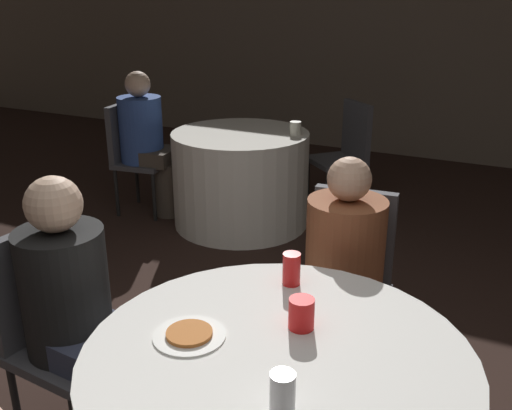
{
  "coord_description": "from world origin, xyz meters",
  "views": [
    {
      "loc": [
        0.7,
        -1.34,
        1.76
      ],
      "look_at": [
        -0.37,
        0.83,
        0.84
      ],
      "focal_mm": 40.0,
      "sensor_mm": 36.0,
      "label": 1
    }
  ],
  "objects_px": {
    "chair_near_west": "(53,319)",
    "soda_can_silver": "(282,394)",
    "soda_can_red": "(291,269)",
    "table_far": "(241,179)",
    "person_floral_shirt": "(340,280)",
    "chair_near_north": "(348,270)",
    "person_black_shirt": "(81,322)",
    "chair_far_northeast": "(347,147)",
    "chair_far_west": "(132,149)",
    "pizza_plate_near": "(189,334)",
    "person_blue_shirt": "(149,143)"
  },
  "relations": [
    {
      "from": "person_blue_shirt",
      "to": "person_floral_shirt",
      "type": "bearing_deg",
      "value": 46.41
    },
    {
      "from": "person_blue_shirt",
      "to": "soda_can_red",
      "type": "bearing_deg",
      "value": 38.54
    },
    {
      "from": "person_black_shirt",
      "to": "soda_can_red",
      "type": "height_order",
      "value": "person_black_shirt"
    },
    {
      "from": "soda_can_red",
      "to": "chair_far_northeast",
      "type": "bearing_deg",
      "value": 103.55
    },
    {
      "from": "chair_far_west",
      "to": "soda_can_silver",
      "type": "distance_m",
      "value": 3.54
    },
    {
      "from": "chair_far_west",
      "to": "soda_can_red",
      "type": "relative_size",
      "value": 7.4
    },
    {
      "from": "table_far",
      "to": "chair_far_northeast",
      "type": "relative_size",
      "value": 1.17
    },
    {
      "from": "person_black_shirt",
      "to": "person_floral_shirt",
      "type": "height_order",
      "value": "person_black_shirt"
    },
    {
      "from": "person_black_shirt",
      "to": "chair_far_northeast",
      "type": "bearing_deg",
      "value": -176.92
    },
    {
      "from": "soda_can_silver",
      "to": "soda_can_red",
      "type": "bearing_deg",
      "value": 111.2
    },
    {
      "from": "chair_far_northeast",
      "to": "pizza_plate_near",
      "type": "xyz_separation_m",
      "value": [
        0.51,
        -3.19,
        0.21
      ]
    },
    {
      "from": "chair_near_west",
      "to": "soda_can_red",
      "type": "xyz_separation_m",
      "value": [
        0.87,
        0.34,
        0.27
      ]
    },
    {
      "from": "chair_near_north",
      "to": "person_floral_shirt",
      "type": "bearing_deg",
      "value": 90.0
    },
    {
      "from": "table_far",
      "to": "chair_near_north",
      "type": "relative_size",
      "value": 1.17
    },
    {
      "from": "chair_near_west",
      "to": "person_blue_shirt",
      "type": "relative_size",
      "value": 0.77
    },
    {
      "from": "chair_far_west",
      "to": "chair_far_northeast",
      "type": "bearing_deg",
      "value": 109.8
    },
    {
      "from": "person_blue_shirt",
      "to": "chair_near_north",
      "type": "bearing_deg",
      "value": 49.29
    },
    {
      "from": "person_blue_shirt",
      "to": "soda_can_red",
      "type": "height_order",
      "value": "person_blue_shirt"
    },
    {
      "from": "chair_near_north",
      "to": "person_blue_shirt",
      "type": "height_order",
      "value": "person_blue_shirt"
    },
    {
      "from": "person_floral_shirt",
      "to": "chair_near_north",
      "type": "bearing_deg",
      "value": -90.0
    },
    {
      "from": "chair_far_northeast",
      "to": "chair_far_west",
      "type": "height_order",
      "value": "same"
    },
    {
      "from": "person_floral_shirt",
      "to": "soda_can_red",
      "type": "xyz_separation_m",
      "value": [
        -0.05,
        -0.43,
        0.24
      ]
    },
    {
      "from": "soda_can_silver",
      "to": "chair_near_north",
      "type": "bearing_deg",
      "value": 99.68
    },
    {
      "from": "chair_far_northeast",
      "to": "person_black_shirt",
      "type": "distance_m",
      "value": 3.08
    },
    {
      "from": "chair_far_west",
      "to": "person_black_shirt",
      "type": "distance_m",
      "value": 2.7
    },
    {
      "from": "chair_far_west",
      "to": "soda_can_red",
      "type": "xyz_separation_m",
      "value": [
        2.22,
        -1.89,
        0.27
      ]
    },
    {
      "from": "table_far",
      "to": "chair_near_north",
      "type": "xyz_separation_m",
      "value": [
        1.32,
        -1.43,
        0.16
      ]
    },
    {
      "from": "chair_far_west",
      "to": "soda_can_silver",
      "type": "relative_size",
      "value": 7.4
    },
    {
      "from": "table_far",
      "to": "chair_far_west",
      "type": "bearing_deg",
      "value": -171.34
    },
    {
      "from": "person_floral_shirt",
      "to": "pizza_plate_near",
      "type": "distance_m",
      "value": 0.93
    },
    {
      "from": "person_black_shirt",
      "to": "pizza_plate_near",
      "type": "bearing_deg",
      "value": 83.38
    },
    {
      "from": "chair_far_northeast",
      "to": "pizza_plate_near",
      "type": "bearing_deg",
      "value": 140.78
    },
    {
      "from": "chair_near_north",
      "to": "chair_near_west",
      "type": "height_order",
      "value": "same"
    },
    {
      "from": "person_blue_shirt",
      "to": "soda_can_silver",
      "type": "xyz_separation_m",
      "value": [
        2.31,
        -2.55,
        0.21
      ]
    },
    {
      "from": "table_far",
      "to": "soda_can_silver",
      "type": "distance_m",
      "value": 3.11
    },
    {
      "from": "chair_near_west",
      "to": "person_black_shirt",
      "type": "height_order",
      "value": "person_black_shirt"
    },
    {
      "from": "chair_near_west",
      "to": "chair_near_north",
      "type": "bearing_deg",
      "value": 139.67
    },
    {
      "from": "person_blue_shirt",
      "to": "person_floral_shirt",
      "type": "height_order",
      "value": "person_blue_shirt"
    },
    {
      "from": "chair_near_north",
      "to": "soda_can_silver",
      "type": "height_order",
      "value": "chair_near_north"
    },
    {
      "from": "chair_far_west",
      "to": "pizza_plate_near",
      "type": "distance_m",
      "value": 3.13
    },
    {
      "from": "chair_far_west",
      "to": "person_black_shirt",
      "type": "xyz_separation_m",
      "value": [
        1.51,
        -2.24,
        0.04
      ]
    },
    {
      "from": "chair_near_north",
      "to": "soda_can_red",
      "type": "distance_m",
      "value": 0.65
    },
    {
      "from": "chair_near_west",
      "to": "soda_can_silver",
      "type": "xyz_separation_m",
      "value": [
        1.13,
        -0.31,
        0.27
      ]
    },
    {
      "from": "person_floral_shirt",
      "to": "chair_far_west",
      "type": "bearing_deg",
      "value": -37.88
    },
    {
      "from": "table_far",
      "to": "person_floral_shirt",
      "type": "relative_size",
      "value": 0.96
    },
    {
      "from": "chair_near_west",
      "to": "soda_can_red",
      "type": "height_order",
      "value": "chair_near_west"
    },
    {
      "from": "person_black_shirt",
      "to": "chair_far_west",
      "type": "bearing_deg",
      "value": -141.94
    },
    {
      "from": "chair_near_north",
      "to": "person_black_shirt",
      "type": "height_order",
      "value": "person_black_shirt"
    },
    {
      "from": "person_floral_shirt",
      "to": "soda_can_red",
      "type": "distance_m",
      "value": 0.5
    },
    {
      "from": "pizza_plate_near",
      "to": "soda_can_red",
      "type": "xyz_separation_m",
      "value": [
        0.15,
        0.46,
        0.05
      ]
    }
  ]
}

